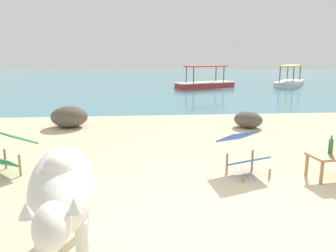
% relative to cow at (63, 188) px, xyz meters
% --- Properties ---
extents(sand_beach, '(18.00, 14.00, 0.04)m').
position_rel_cow_xyz_m(sand_beach, '(1.79, 0.49, -0.73)').
color(sand_beach, beige).
rests_on(sand_beach, ground).
extents(water_surface, '(60.00, 36.00, 0.03)m').
position_rel_cow_xyz_m(water_surface, '(1.79, 22.49, -0.75)').
color(water_surface, teal).
rests_on(water_surface, ground).
extents(cow, '(0.79, 1.94, 1.08)m').
position_rel_cow_xyz_m(cow, '(0.00, 0.00, 0.00)').
color(cow, silver).
rests_on(cow, sand_beach).
extents(low_bench_table, '(0.81, 0.53, 0.39)m').
position_rel_cow_xyz_m(low_bench_table, '(3.66, 1.78, -0.39)').
color(low_bench_table, '#A37A4C').
rests_on(low_bench_table, sand_beach).
extents(bottle, '(0.07, 0.07, 0.30)m').
position_rel_cow_xyz_m(bottle, '(3.62, 1.84, -0.21)').
color(bottle, '#2D6B38').
rests_on(bottle, low_bench_table).
extents(deck_chair_near, '(0.78, 0.91, 0.68)m').
position_rel_cow_xyz_m(deck_chair_near, '(2.33, 2.15, -0.33)').
color(deck_chair_near, '#A37A4C').
rests_on(deck_chair_near, sand_beach).
extents(deck_chair_far, '(0.92, 0.92, 0.68)m').
position_rel_cow_xyz_m(deck_chair_far, '(-1.42, 2.46, -0.33)').
color(deck_chair_far, '#A37A4C').
rests_on(deck_chair_far, sand_beach).
extents(shore_rock_large, '(0.96, 1.00, 0.42)m').
position_rel_cow_xyz_m(shore_rock_large, '(3.54, 5.50, -0.50)').
color(shore_rock_large, brown).
rests_on(shore_rock_large, sand_beach).
extents(shore_rock_medium, '(1.35, 1.34, 0.55)m').
position_rel_cow_xyz_m(shore_rock_medium, '(-1.16, 5.97, -0.44)').
color(shore_rock_medium, brown).
rests_on(shore_rock_medium, sand_beach).
extents(boat_white, '(3.09, 3.65, 1.29)m').
position_rel_cow_xyz_m(boat_white, '(10.03, 17.09, -0.46)').
color(boat_white, white).
rests_on(boat_white, water_surface).
extents(boat_red, '(3.82, 2.55, 1.29)m').
position_rel_cow_xyz_m(boat_red, '(4.62, 16.70, -0.46)').
color(boat_red, '#C63833').
rests_on(boat_red, water_surface).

